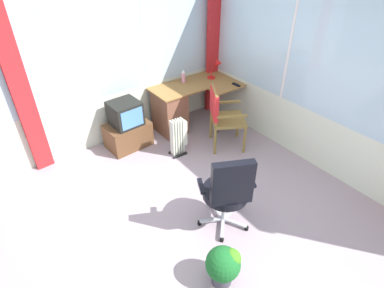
{
  "coord_description": "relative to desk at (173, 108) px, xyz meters",
  "views": [
    {
      "loc": [
        -1.49,
        -1.78,
        2.8
      ],
      "look_at": [
        0.3,
        0.66,
        0.7
      ],
      "focal_mm": 29.15,
      "sensor_mm": 36.0,
      "label": 1
    }
  ],
  "objects": [
    {
      "name": "ground",
      "position": [
        -0.92,
        -2.01,
        -0.43
      ],
      "size": [
        5.01,
        5.66,
        0.06
      ],
      "primitive_type": "cube",
      "color": "#9E8B96"
    },
    {
      "name": "north_window_panel",
      "position": [
        -0.92,
        0.35,
        0.89
      ],
      "size": [
        4.01,
        0.07,
        2.57
      ],
      "color": "silver",
      "rests_on": "ground"
    },
    {
      "name": "east_window_panel",
      "position": [
        1.11,
        -2.01,
        0.89
      ],
      "size": [
        0.07,
        4.66,
        2.57
      ],
      "color": "silver",
      "rests_on": "ground"
    },
    {
      "name": "curtain_north_left",
      "position": [
        -2.02,
        0.27,
        0.84
      ],
      "size": [
        0.24,
        0.1,
        2.47
      ],
      "primitive_type": "cube",
      "rotation": [
        0.0,
        0.0,
        0.11
      ],
      "color": "red",
      "rests_on": "ground"
    },
    {
      "name": "curtain_corner",
      "position": [
        0.98,
        0.22,
        0.84
      ],
      "size": [
        0.23,
        0.07,
        2.47
      ],
      "primitive_type": "cube",
      "rotation": [
        0.0,
        0.0,
        -0.02
      ],
      "color": "red",
      "rests_on": "ground"
    },
    {
      "name": "desk",
      "position": [
        0.0,
        0.0,
        0.0
      ],
      "size": [
        1.37,
        0.86,
        0.73
      ],
      "color": "olive",
      "rests_on": "ground"
    },
    {
      "name": "desk_lamp",
      "position": [
        0.86,
        -0.05,
        0.53
      ],
      "size": [
        0.23,
        0.2,
        0.32
      ],
      "color": "red",
      "rests_on": "desk"
    },
    {
      "name": "tv_remote",
      "position": [
        0.91,
        -0.47,
        0.34
      ],
      "size": [
        0.05,
        0.15,
        0.02
      ],
      "primitive_type": "cube",
      "rotation": [
        0.0,
        0.0,
        0.05
      ],
      "color": "black",
      "rests_on": "desk"
    },
    {
      "name": "spray_bottle",
      "position": [
        0.31,
        0.14,
        0.43
      ],
      "size": [
        0.06,
        0.06,
        0.22
      ],
      "color": "pink",
      "rests_on": "desk"
    },
    {
      "name": "wooden_armchair",
      "position": [
        0.3,
        -0.8,
        0.2
      ],
      "size": [
        0.66,
        0.66,
        0.95
      ],
      "color": "olive",
      "rests_on": "ground"
    },
    {
      "name": "office_chair",
      "position": [
        -0.7,
        -2.09,
        0.17
      ],
      "size": [
        0.63,
        0.6,
        1.0
      ],
      "color": "#B7B7BF",
      "rests_on": "ground"
    },
    {
      "name": "tv_on_stand",
      "position": [
        -0.83,
        0.02,
        -0.07
      ],
      "size": [
        0.67,
        0.48,
        0.75
      ],
      "color": "brown",
      "rests_on": "ground"
    },
    {
      "name": "space_heater",
      "position": [
        -0.32,
        -0.62,
        -0.1
      ],
      "size": [
        0.27,
        0.18,
        0.59
      ],
      "color": "silver",
      "rests_on": "ground"
    },
    {
      "name": "potted_plant",
      "position": [
        -1.15,
        -2.57,
        -0.14
      ],
      "size": [
        0.33,
        0.33,
        0.43
      ],
      "color": "#3F3F49",
      "rests_on": "ground"
    }
  ]
}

